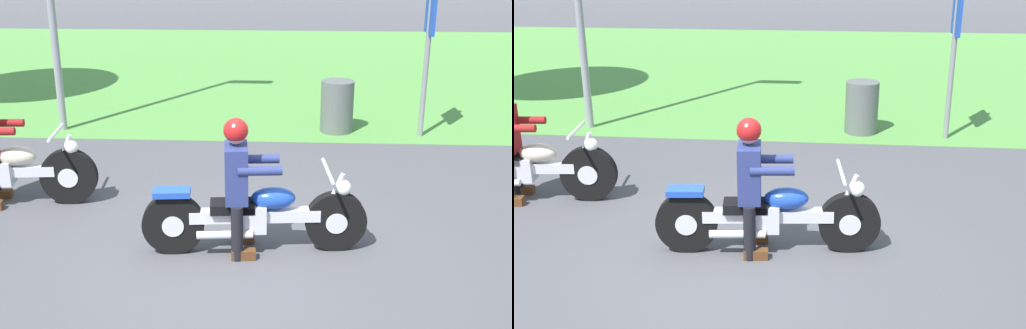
{
  "view_description": "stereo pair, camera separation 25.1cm",
  "coord_description": "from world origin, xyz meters",
  "views": [
    {
      "loc": [
        0.6,
        -5.45,
        3.02
      ],
      "look_at": [
        0.28,
        0.56,
        0.85
      ],
      "focal_mm": 45.07,
      "sensor_mm": 36.0,
      "label": 1
    },
    {
      "loc": [
        0.85,
        -5.43,
        3.02
      ],
      "look_at": [
        0.28,
        0.56,
        0.85
      ],
      "focal_mm": 45.07,
      "sensor_mm": 36.0,
      "label": 2
    }
  ],
  "objects": [
    {
      "name": "trash_can",
      "position": [
        1.36,
        4.58,
        0.41
      ],
      "size": [
        0.52,
        0.52,
        0.83
      ],
      "primitive_type": "cylinder",
      "color": "#595E5B",
      "rests_on": "ground"
    },
    {
      "name": "motorcycle_lead",
      "position": [
        0.28,
        0.35,
        0.38
      ],
      "size": [
        2.23,
        0.66,
        0.87
      ],
      "rotation": [
        0.0,
        0.0,
        0.1
      ],
      "color": "black",
      "rests_on": "ground"
    },
    {
      "name": "sign_banner",
      "position": [
        2.67,
        4.38,
        1.72
      ],
      "size": [
        0.08,
        0.6,
        2.6
      ],
      "color": "gray",
      "rests_on": "ground"
    },
    {
      "name": "ground",
      "position": [
        0.0,
        0.0,
        0.0
      ],
      "size": [
        120.0,
        120.0,
        0.0
      ],
      "primitive_type": "plane",
      "color": "#4C4C51"
    },
    {
      "name": "grass_verge",
      "position": [
        0.0,
        9.94,
        0.0
      ],
      "size": [
        60.0,
        12.0,
        0.01
      ],
      "primitive_type": "cube",
      "color": "#549342",
      "rests_on": "ground"
    },
    {
      "name": "rider_lead",
      "position": [
        0.12,
        0.34,
        0.81
      ],
      "size": [
        0.58,
        0.49,
        1.39
      ],
      "rotation": [
        0.0,
        0.0,
        0.1
      ],
      "color": "black",
      "rests_on": "ground"
    },
    {
      "name": "motorcycle_follow",
      "position": [
        -2.72,
        1.39,
        0.4
      ],
      "size": [
        2.17,
        0.66,
        0.89
      ],
      "rotation": [
        0.0,
        0.0,
        0.1
      ],
      "color": "black",
      "rests_on": "ground"
    }
  ]
}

